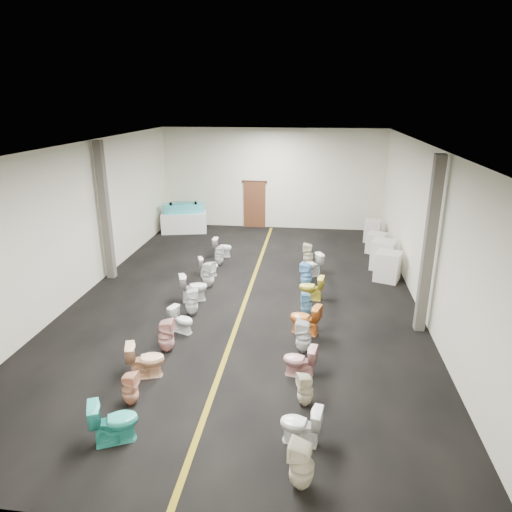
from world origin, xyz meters
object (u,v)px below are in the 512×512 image
object	(u,v)px
appliance_crate_a	(388,266)
toilet_left_4	(182,320)
toilet_right_0	(302,465)
toilet_right_1	(301,425)
toilet_right_4	(304,336)
toilet_right_9	(311,265)
toilet_left_6	(194,287)
toilet_right_7	(311,288)
toilet_right_8	(306,275)
toilet_left_9	(219,256)
toilet_left_0	(114,421)
bathtub	(183,208)
appliance_crate_c	(377,243)
toilet_right_3	(300,361)
toilet_right_2	(305,390)
toilet_left_2	(146,360)
toilet_left_10	(222,247)
display_table	(184,222)
toilet_left_7	(208,274)
toilet_left_5	(192,302)
appliance_crate_b	(383,255)
toilet_left_8	(208,266)
toilet_right_10	(308,254)
toilet_right_6	(306,304)
toilet_left_1	(130,389)
appliance_crate_d	(372,231)
toilet_right_5	(305,319)

from	to	relation	value
appliance_crate_a	toilet_left_4	distance (m)	7.17
toilet_right_0	toilet_right_1	distance (m)	0.98
toilet_right_4	toilet_right_9	distance (m)	4.94
toilet_left_6	toilet_right_7	xyz separation A→B (m)	(3.46, 0.52, -0.04)
toilet_right_8	toilet_left_9	bearing A→B (deg)	-98.63
toilet_right_0	toilet_left_0	bearing A→B (deg)	-89.69
bathtub	toilet_left_0	world-z (taller)	bathtub
appliance_crate_c	toilet_right_3	size ratio (longest dim) A/B	1.05
toilet_right_2	toilet_right_1	bearing A→B (deg)	-21.75
toilet_left_0	toilet_left_2	size ratio (longest dim) A/B	1.03
toilet_left_0	toilet_left_10	xyz separation A→B (m)	(-0.08, 9.99, -0.05)
appliance_crate_c	toilet_right_1	distance (m)	11.13
toilet_left_6	toilet_left_10	world-z (taller)	toilet_left_6
toilet_right_1	toilet_left_2	bearing A→B (deg)	-106.14
toilet_left_0	display_table	bearing A→B (deg)	-13.84
toilet_left_9	toilet_right_8	bearing A→B (deg)	-116.82
toilet_left_7	toilet_right_9	size ratio (longest dim) A/B	1.08
appliance_crate_a	toilet_left_9	bearing A→B (deg)	172.84
appliance_crate_c	toilet_left_2	distance (m)	10.97
display_table	toilet_left_9	xyz separation A→B (m)	(2.44, -4.11, -0.09)
appliance_crate_c	toilet_left_5	world-z (taller)	toilet_left_5
appliance_crate_b	toilet_right_4	size ratio (longest dim) A/B	1.27
toilet_right_3	toilet_right_8	xyz separation A→B (m)	(0.03, 5.01, 0.03)
toilet_left_2	toilet_left_9	world-z (taller)	toilet_left_2
toilet_left_0	toilet_left_6	bearing A→B (deg)	-23.07
toilet_left_8	toilet_right_10	world-z (taller)	toilet_right_10
toilet_left_9	display_table	bearing A→B (deg)	31.14
appliance_crate_b	toilet_left_9	xyz separation A→B (m)	(-5.80, -0.34, -0.17)
toilet_left_8	toilet_right_6	distance (m)	4.25
toilet_left_8	toilet_right_2	xyz separation A→B (m)	(3.42, -6.54, 0.01)
toilet_left_9	toilet_right_7	xyz separation A→B (m)	(3.33, -2.58, 0.03)
toilet_left_2	toilet_right_6	bearing A→B (deg)	-63.46
toilet_left_6	toilet_left_5	bearing A→B (deg)	169.91
appliance_crate_b	toilet_right_10	size ratio (longest dim) A/B	1.29
toilet_left_1	toilet_left_4	distance (m)	3.01
toilet_left_4	toilet_left_0	bearing A→B (deg)	-158.35
appliance_crate_a	toilet_left_1	world-z (taller)	appliance_crate_a
toilet_left_10	toilet_right_3	world-z (taller)	toilet_right_3
appliance_crate_d	toilet_left_2	bearing A→B (deg)	-119.01
toilet_left_1	toilet_right_8	world-z (taller)	toilet_right_8
toilet_left_4	toilet_left_5	distance (m)	0.99
toilet_right_0	toilet_right_2	world-z (taller)	toilet_right_0
toilet_right_4	toilet_right_10	distance (m)	6.06
toilet_right_4	toilet_right_5	xyz separation A→B (m)	(0.01, 0.93, -0.00)
toilet_right_4	toilet_right_9	world-z (taller)	toilet_right_4
appliance_crate_d	toilet_right_2	xyz separation A→B (m)	(-2.52, -11.28, -0.10)
toilet_left_5	toilet_right_0	bearing A→B (deg)	-169.46
toilet_right_0	toilet_right_8	world-z (taller)	toilet_right_0
toilet_right_0	toilet_right_1	xyz separation A→B (m)	(-0.05, 0.98, -0.06)
toilet_left_7	toilet_right_0	size ratio (longest dim) A/B	1.00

